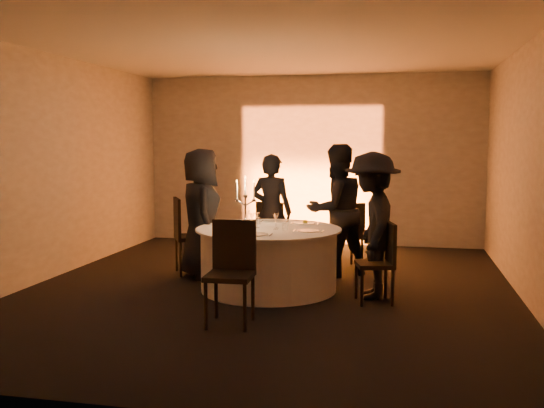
% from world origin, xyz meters
% --- Properties ---
extents(floor, '(7.00, 7.00, 0.00)m').
position_xyz_m(floor, '(0.00, 0.00, 0.00)').
color(floor, black).
rests_on(floor, ground).
extents(ceiling, '(7.00, 7.00, 0.00)m').
position_xyz_m(ceiling, '(0.00, 0.00, 3.00)').
color(ceiling, silver).
rests_on(ceiling, wall_back).
extents(wall_back, '(7.00, 0.00, 7.00)m').
position_xyz_m(wall_back, '(0.00, 3.50, 1.50)').
color(wall_back, '#A09A94').
rests_on(wall_back, floor).
extents(wall_front, '(7.00, 0.00, 7.00)m').
position_xyz_m(wall_front, '(0.00, -3.50, 1.50)').
color(wall_front, '#A09A94').
rests_on(wall_front, floor).
extents(wall_left, '(0.00, 7.00, 7.00)m').
position_xyz_m(wall_left, '(-3.00, 0.00, 1.50)').
color(wall_left, '#A09A94').
rests_on(wall_left, floor).
extents(wall_right, '(0.00, 7.00, 7.00)m').
position_xyz_m(wall_right, '(3.00, 0.00, 1.50)').
color(wall_right, '#A09A94').
rests_on(wall_right, floor).
extents(uplighter_fixture, '(0.25, 0.12, 0.10)m').
position_xyz_m(uplighter_fixture, '(0.00, 3.20, 0.05)').
color(uplighter_fixture, black).
rests_on(uplighter_fixture, floor).
extents(banquet_table, '(1.80, 1.80, 0.77)m').
position_xyz_m(banquet_table, '(0.00, 0.00, 0.38)').
color(banquet_table, black).
rests_on(banquet_table, floor).
extents(chair_left, '(0.63, 0.63, 1.06)m').
position_xyz_m(chair_left, '(-1.31, 0.64, 0.60)').
color(chair_left, black).
rests_on(chair_left, floor).
extents(chair_back_left, '(0.48, 0.48, 0.96)m').
position_xyz_m(chair_back_left, '(-0.25, 1.40, 0.54)').
color(chair_back_left, black).
rests_on(chair_back_left, floor).
extents(chair_back_right, '(0.57, 0.57, 0.96)m').
position_xyz_m(chair_back_right, '(0.85, 1.43, 0.54)').
color(chair_back_right, black).
rests_on(chair_back_right, floor).
extents(chair_right, '(0.49, 0.49, 0.92)m').
position_xyz_m(chair_right, '(1.39, -0.33, 0.52)').
color(chair_right, black).
rests_on(chair_right, floor).
extents(chair_front, '(0.48, 0.48, 1.04)m').
position_xyz_m(chair_front, '(-0.07, -1.43, 0.59)').
color(chair_front, black).
rests_on(chair_front, floor).
extents(guest_left, '(0.86, 1.01, 1.74)m').
position_xyz_m(guest_left, '(-1.03, 0.48, 0.87)').
color(guest_left, black).
rests_on(guest_left, floor).
extents(guest_back_left, '(0.67, 0.50, 1.66)m').
position_xyz_m(guest_back_left, '(-0.22, 1.20, 0.83)').
color(guest_back_left, black).
rests_on(guest_back_left, floor).
extents(guest_back_right, '(1.11, 1.08, 1.80)m').
position_xyz_m(guest_back_right, '(0.73, 0.95, 0.90)').
color(guest_back_right, black).
rests_on(guest_back_right, floor).
extents(guest_right, '(0.74, 1.17, 1.72)m').
position_xyz_m(guest_right, '(1.27, -0.12, 0.86)').
color(guest_right, black).
rests_on(guest_right, floor).
extents(plate_left, '(0.36, 0.26, 0.01)m').
position_xyz_m(plate_left, '(-0.51, 0.15, 0.78)').
color(plate_left, white).
rests_on(plate_left, banquet_table).
extents(plate_back_left, '(0.36, 0.29, 0.01)m').
position_xyz_m(plate_back_left, '(-0.05, 0.59, 0.78)').
color(plate_back_left, white).
rests_on(plate_back_left, banquet_table).
extents(plate_back_right, '(0.35, 0.27, 0.08)m').
position_xyz_m(plate_back_right, '(0.38, 0.49, 0.79)').
color(plate_back_right, white).
rests_on(plate_back_right, banquet_table).
extents(plate_right, '(0.36, 0.26, 0.01)m').
position_xyz_m(plate_right, '(0.52, -0.17, 0.78)').
color(plate_right, white).
rests_on(plate_right, banquet_table).
extents(plate_front, '(0.36, 0.27, 0.01)m').
position_xyz_m(plate_front, '(-0.02, -0.55, 0.78)').
color(plate_front, white).
rests_on(plate_front, banquet_table).
extents(coffee_cup, '(0.11, 0.11, 0.07)m').
position_xyz_m(coffee_cup, '(-0.58, -0.24, 0.80)').
color(coffee_cup, white).
rests_on(coffee_cup, banquet_table).
extents(candelabra, '(0.27, 0.13, 0.65)m').
position_xyz_m(candelabra, '(-0.32, 0.08, 0.99)').
color(candelabra, silver).
rests_on(candelabra, banquet_table).
extents(wine_glass_a, '(0.07, 0.07, 0.19)m').
position_xyz_m(wine_glass_a, '(0.10, -0.01, 0.91)').
color(wine_glass_a, white).
rests_on(wine_glass_a, banquet_table).
extents(wine_glass_b, '(0.07, 0.07, 0.19)m').
position_xyz_m(wine_glass_b, '(0.11, -0.12, 0.91)').
color(wine_glass_b, white).
rests_on(wine_glass_b, banquet_table).
extents(wine_glass_c, '(0.07, 0.07, 0.19)m').
position_xyz_m(wine_glass_c, '(-0.19, -0.08, 0.91)').
color(wine_glass_c, white).
rests_on(wine_glass_c, banquet_table).
extents(wine_glass_d, '(0.07, 0.07, 0.19)m').
position_xyz_m(wine_glass_d, '(-0.32, 0.20, 0.91)').
color(wine_glass_d, white).
rests_on(wine_glass_d, banquet_table).
extents(wine_glass_e, '(0.07, 0.07, 0.19)m').
position_xyz_m(wine_glass_e, '(-0.14, 0.00, 0.91)').
color(wine_glass_e, white).
rests_on(wine_glass_e, banquet_table).
extents(tumbler_a, '(0.07, 0.07, 0.09)m').
position_xyz_m(tumbler_a, '(-0.21, 0.32, 0.82)').
color(tumbler_a, white).
rests_on(tumbler_a, banquet_table).
extents(tumbler_b, '(0.07, 0.07, 0.09)m').
position_xyz_m(tumbler_b, '(0.24, -0.17, 0.82)').
color(tumbler_b, white).
rests_on(tumbler_b, banquet_table).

